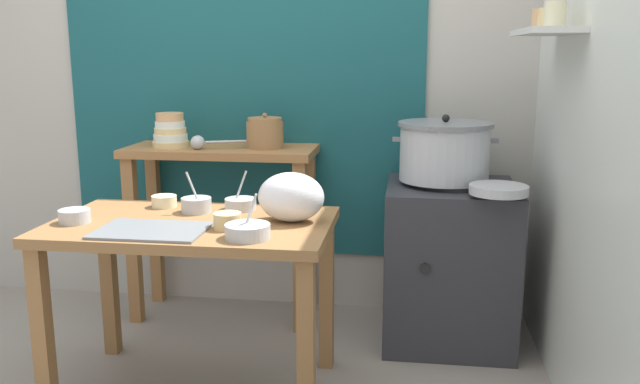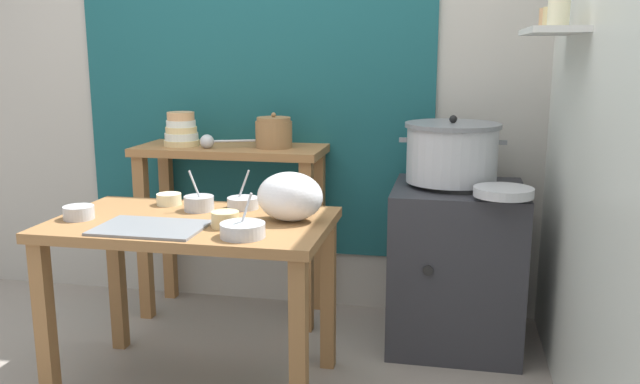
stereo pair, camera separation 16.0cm
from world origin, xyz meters
name	(u,v)px [view 2 (the right image)]	position (x,y,z in m)	size (l,w,h in m)	color
wall_back	(300,65)	(0.08, 1.10, 1.30)	(4.40, 0.12, 2.60)	#B2ADA3
wall_right	(600,72)	(1.40, 0.20, 1.30)	(0.30, 3.20, 2.60)	silver
prep_table	(193,246)	(-0.11, 0.04, 0.61)	(1.10, 0.66, 0.72)	olive
back_shelf_table	(232,189)	(-0.22, 0.83, 0.68)	(0.96, 0.40, 0.90)	#9E6B3D
stove_block	(456,265)	(0.93, 0.70, 0.38)	(0.60, 0.61, 0.78)	#2D2D33
steamer_pot	(452,152)	(0.89, 0.72, 0.92)	(0.49, 0.44, 0.31)	#B7BABF
clay_pot	(274,133)	(0.01, 0.83, 0.98)	(0.18, 0.18, 0.18)	olive
bowl_stack_enamel	(181,131)	(-0.47, 0.80, 0.98)	(0.18, 0.18, 0.17)	#E5C684
ladle	(210,141)	(-0.30, 0.74, 0.94)	(0.29, 0.13, 0.07)	#B7BABF
serving_tray	(151,228)	(-0.21, -0.13, 0.72)	(0.40, 0.28, 0.01)	slate
plastic_bag	(290,197)	(0.28, 0.09, 0.82)	(0.26, 0.19, 0.20)	white
wide_pan	(503,192)	(1.11, 0.44, 0.80)	(0.25, 0.25, 0.04)	#B7BABF
prep_bowl_0	(79,212)	(-0.55, -0.05, 0.75)	(0.12, 0.12, 0.05)	#B7BABF
prep_bowl_1	(243,202)	(0.03, 0.26, 0.75)	(0.13, 0.13, 0.16)	#B7BABF
prep_bowl_2	(243,229)	(0.17, -0.17, 0.75)	(0.16, 0.16, 0.16)	#B7BABF
prep_bowl_3	(169,199)	(-0.31, 0.26, 0.75)	(0.11, 0.11, 0.05)	beige
prep_bowl_4	(199,203)	(-0.14, 0.18, 0.75)	(0.12, 0.12, 0.17)	#B7BABF
prep_bowl_5	(225,219)	(0.06, -0.05, 0.75)	(0.11, 0.11, 0.06)	#E5C684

